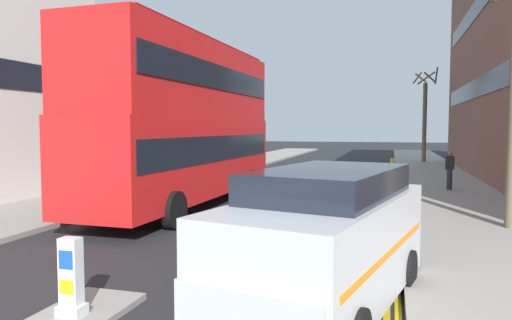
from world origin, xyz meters
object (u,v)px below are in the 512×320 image
Objects in this scene: keep_left_bollard at (71,280)px; pedestrian_far at (450,170)px; taxi_minivan at (324,240)px; double_decker_bus_away at (186,119)px.

keep_left_bollard is 0.69× the size of pedestrian_far.
taxi_minivan is at bearing -103.00° from pedestrian_far.
taxi_minivan reaches higher than pedestrian_far.
keep_left_bollard is at bearing -112.91° from pedestrian_far.
taxi_minivan is 14.60m from pedestrian_far.
pedestrian_far is (6.61, 15.64, 0.38)m from keep_left_bollard.
pedestrian_far is at bearing 34.57° from double_decker_bus_away.
taxi_minivan reaches higher than keep_left_bollard.
double_decker_bus_away is at bearing -145.43° from pedestrian_far.
double_decker_bus_away is 11.24m from pedestrian_far.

